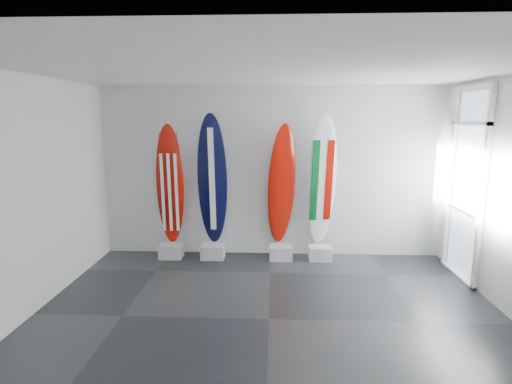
{
  "coord_description": "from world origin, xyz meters",
  "views": [
    {
      "loc": [
        0.05,
        -4.75,
        2.49
      ],
      "look_at": [
        -0.22,
        1.4,
        1.35
      ],
      "focal_mm": 28.93,
      "sensor_mm": 36.0,
      "label": 1
    }
  ],
  "objects_px": {
    "surfboard_usa": "(170,185)",
    "surfboard_swiss": "(282,185)",
    "surfboard_navy": "(212,180)",
    "surfboard_italy": "(322,181)"
  },
  "relations": [
    {
      "from": "surfboard_swiss",
      "to": "surfboard_italy",
      "type": "xyz_separation_m",
      "value": [
        0.69,
        0.0,
        0.08
      ]
    },
    {
      "from": "surfboard_italy",
      "to": "surfboard_usa",
      "type": "bearing_deg",
      "value": 168.57
    },
    {
      "from": "surfboard_navy",
      "to": "surfboard_swiss",
      "type": "xyz_separation_m",
      "value": [
        1.2,
        0.0,
        -0.08
      ]
    },
    {
      "from": "surfboard_usa",
      "to": "surfboard_italy",
      "type": "relative_size",
      "value": 0.92
    },
    {
      "from": "surfboard_usa",
      "to": "surfboard_italy",
      "type": "xyz_separation_m",
      "value": [
        2.63,
        0.0,
        0.09
      ]
    },
    {
      "from": "surfboard_navy",
      "to": "surfboard_swiss",
      "type": "distance_m",
      "value": 1.21
    },
    {
      "from": "surfboard_usa",
      "to": "surfboard_italy",
      "type": "height_order",
      "value": "surfboard_italy"
    },
    {
      "from": "surfboard_navy",
      "to": "surfboard_swiss",
      "type": "bearing_deg",
      "value": 2.58
    },
    {
      "from": "surfboard_swiss",
      "to": "surfboard_italy",
      "type": "distance_m",
      "value": 0.69
    },
    {
      "from": "surfboard_usa",
      "to": "surfboard_swiss",
      "type": "xyz_separation_m",
      "value": [
        1.95,
        0.0,
        0.0
      ]
    }
  ]
}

